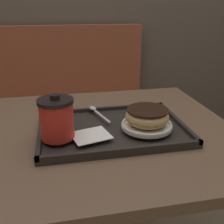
# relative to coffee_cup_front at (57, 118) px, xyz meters

# --- Properties ---
(booth_bench) EXTENTS (1.10, 0.44, 1.00)m
(booth_bench) POSITION_rel_coffee_cup_front_xyz_m (0.01, 0.95, -0.52)
(booth_bench) COLOR brown
(booth_bench) RESTS_ON ground_plane
(cafe_table) EXTENTS (0.82, 0.73, 0.76)m
(cafe_table) POSITION_rel_coffee_cup_front_xyz_m (0.14, 0.08, -0.27)
(cafe_table) COLOR brown
(cafe_table) RESTS_ON ground_plane
(serving_tray) EXTENTS (0.44, 0.30, 0.02)m
(serving_tray) POSITION_rel_coffee_cup_front_xyz_m (0.16, 0.05, -0.07)
(serving_tray) COLOR #282321
(serving_tray) RESTS_ON cafe_table
(napkin_paper) EXTENTS (0.12, 0.11, 0.00)m
(napkin_paper) POSITION_rel_coffee_cup_front_xyz_m (0.09, -0.01, -0.06)
(napkin_paper) COLOR white
(napkin_paper) RESTS_ON serving_tray
(coffee_cup_front) EXTENTS (0.10, 0.10, 0.12)m
(coffee_cup_front) POSITION_rel_coffee_cup_front_xyz_m (0.00, 0.00, 0.00)
(coffee_cup_front) COLOR red
(coffee_cup_front) RESTS_ON serving_tray
(plate_with_chocolate_donut) EXTENTS (0.15, 0.15, 0.01)m
(plate_with_chocolate_donut) POSITION_rel_coffee_cup_front_xyz_m (0.26, 0.01, -0.05)
(plate_with_chocolate_donut) COLOR white
(plate_with_chocolate_donut) RESTS_ON serving_tray
(donut_chocolate_glazed) EXTENTS (0.13, 0.13, 0.04)m
(donut_chocolate_glazed) POSITION_rel_coffee_cup_front_xyz_m (0.26, 0.01, -0.02)
(donut_chocolate_glazed) COLOR #DBB270
(donut_chocolate_glazed) RESTS_ON plate_with_chocolate_donut
(spoon) EXTENTS (0.06, 0.14, 0.01)m
(spoon) POSITION_rel_coffee_cup_front_xyz_m (0.12, 0.16, -0.05)
(spoon) COLOR silver
(spoon) RESTS_ON serving_tray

